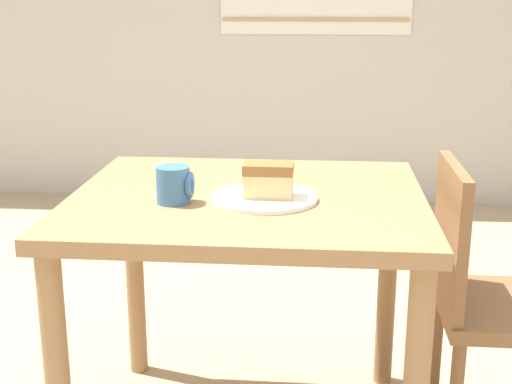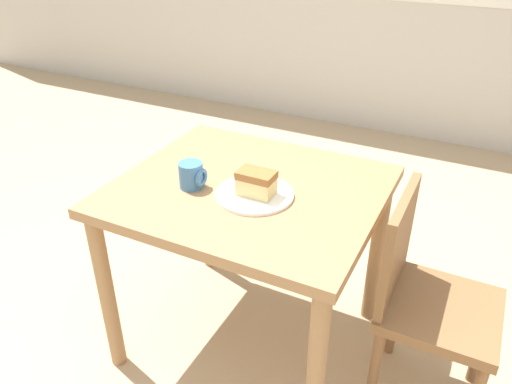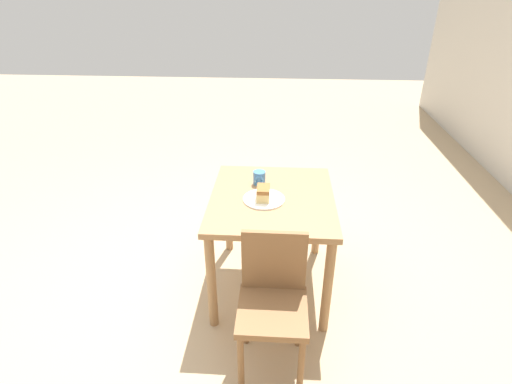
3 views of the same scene
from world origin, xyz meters
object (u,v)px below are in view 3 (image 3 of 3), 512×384
object	(u,v)px
plate	(264,199)
coffee_mug	(259,178)
cake_slice	(263,193)
dining_table_near	(272,211)
chair_near_window	(273,299)

from	to	relation	value
plate	coffee_mug	xyz separation A→B (m)	(-0.23, -0.04, 0.04)
cake_slice	coffee_mug	distance (m)	0.24
plate	coffee_mug	world-z (taller)	coffee_mug
dining_table_near	plate	size ratio (longest dim) A/B	3.41
dining_table_near	plate	distance (m)	0.14
dining_table_near	coffee_mug	bearing A→B (deg)	-151.37
plate	coffee_mug	bearing A→B (deg)	-169.12
chair_near_window	plate	xyz separation A→B (m)	(-0.61, -0.08, 0.29)
chair_near_window	plate	bearing A→B (deg)	97.61
dining_table_near	plate	xyz separation A→B (m)	(0.05, -0.05, 0.12)
plate	chair_near_window	bearing A→B (deg)	7.61
dining_table_near	chair_near_window	bearing A→B (deg)	2.48
chair_near_window	coffee_mug	distance (m)	0.91
cake_slice	dining_table_near	bearing A→B (deg)	135.81
coffee_mug	dining_table_near	bearing A→B (deg)	28.63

